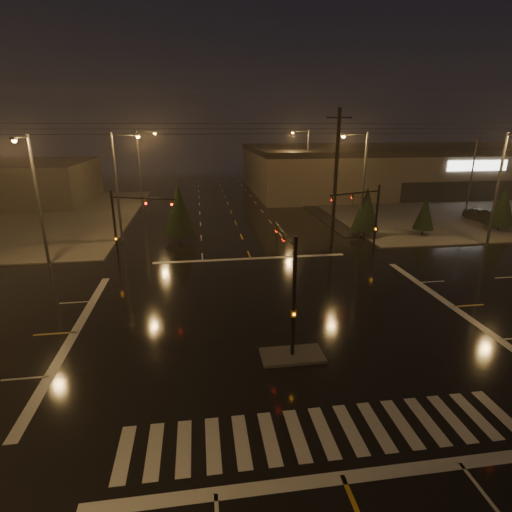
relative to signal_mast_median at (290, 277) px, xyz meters
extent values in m
plane|color=black|center=(0.00, 3.07, -3.75)|extent=(140.00, 140.00, 0.00)
cube|color=#494741|center=(30.00, 33.07, -3.69)|extent=(36.00, 36.00, 0.12)
cube|color=#494741|center=(0.00, -0.93, -3.68)|extent=(3.00, 1.60, 0.15)
cube|color=beige|center=(0.00, -5.93, -3.75)|extent=(15.00, 2.60, 0.01)
cube|color=beige|center=(0.00, -7.93, -3.75)|extent=(16.00, 0.50, 0.01)
cube|color=beige|center=(0.00, 14.07, -3.75)|extent=(16.00, 0.50, 0.01)
cube|color=black|center=(35.00, 31.07, -3.71)|extent=(50.00, 24.00, 0.08)
cube|color=brown|center=(35.00, 49.07, -0.25)|extent=(60.00, 28.00, 7.00)
cube|color=black|center=(35.00, 49.07, 3.05)|extent=(60.20, 28.20, 0.80)
cube|color=white|center=(35.00, 34.97, 1.45)|extent=(9.00, 0.20, 1.40)
cube|color=black|center=(35.00, 35.02, -2.15)|extent=(22.00, 0.15, 2.80)
cylinder|color=black|center=(0.00, -0.93, -0.75)|extent=(0.18, 0.18, 6.00)
cylinder|color=black|center=(0.00, 1.32, 1.75)|extent=(0.12, 4.50, 0.12)
imported|color=#594707|center=(0.00, 3.35, 1.70)|extent=(0.16, 0.20, 1.00)
cube|color=#594707|center=(0.00, -0.93, -1.45)|extent=(0.25, 0.18, 0.35)
cylinder|color=black|center=(10.50, 13.57, -0.75)|extent=(0.18, 0.18, 6.00)
cylinder|color=black|center=(8.15, 12.72, 1.75)|extent=(4.74, 1.82, 0.12)
imported|color=#594707|center=(6.04, 11.95, 1.70)|extent=(0.24, 0.22, 1.00)
cube|color=#594707|center=(10.50, 13.57, -1.45)|extent=(0.25, 0.18, 0.35)
cylinder|color=black|center=(-10.50, 13.57, -0.75)|extent=(0.18, 0.18, 6.00)
cylinder|color=black|center=(-8.15, 12.72, 1.75)|extent=(4.74, 1.82, 0.12)
imported|color=#594707|center=(-6.04, 11.95, 1.70)|extent=(0.24, 0.22, 1.00)
cube|color=#594707|center=(-10.50, 13.57, -1.45)|extent=(0.25, 0.18, 0.35)
cylinder|color=#38383A|center=(-11.50, 21.07, 1.25)|extent=(0.24, 0.24, 10.00)
cylinder|color=#38383A|center=(-10.30, 21.07, 6.05)|extent=(2.40, 0.14, 0.14)
cube|color=#38383A|center=(-9.20, 21.07, 6.00)|extent=(0.70, 0.30, 0.18)
sphere|color=orange|center=(-9.20, 21.07, 5.87)|extent=(0.32, 0.32, 0.32)
cylinder|color=#38383A|center=(-11.50, 37.07, 1.25)|extent=(0.24, 0.24, 10.00)
cylinder|color=#38383A|center=(-10.30, 37.07, 6.05)|extent=(2.40, 0.14, 0.14)
cube|color=#38383A|center=(-9.20, 37.07, 6.00)|extent=(0.70, 0.30, 0.18)
sphere|color=orange|center=(-9.20, 37.07, 5.87)|extent=(0.32, 0.32, 0.32)
cylinder|color=#38383A|center=(11.50, 19.07, 1.25)|extent=(0.24, 0.24, 10.00)
cylinder|color=#38383A|center=(10.30, 19.07, 6.05)|extent=(2.40, 0.14, 0.14)
cube|color=#38383A|center=(9.20, 19.07, 6.00)|extent=(0.70, 0.30, 0.18)
sphere|color=orange|center=(9.20, 19.07, 5.87)|extent=(0.32, 0.32, 0.32)
cylinder|color=#38383A|center=(11.50, 39.07, 1.25)|extent=(0.24, 0.24, 10.00)
cylinder|color=#38383A|center=(10.30, 39.07, 6.05)|extent=(2.40, 0.14, 0.14)
cube|color=#38383A|center=(9.20, 39.07, 6.00)|extent=(0.70, 0.30, 0.18)
sphere|color=orange|center=(9.20, 39.07, 5.87)|extent=(0.32, 0.32, 0.32)
cylinder|color=#38383A|center=(-16.00, 14.57, 1.25)|extent=(0.24, 0.24, 10.00)
cylinder|color=#38383A|center=(-16.00, 13.37, 6.05)|extent=(0.14, 2.40, 0.14)
cube|color=#38383A|center=(-16.00, 12.27, 6.00)|extent=(0.30, 0.70, 0.18)
sphere|color=orange|center=(-16.00, 12.27, 5.87)|extent=(0.32, 0.32, 0.32)
cylinder|color=#38383A|center=(22.00, 14.57, 1.25)|extent=(0.24, 0.24, 10.00)
cylinder|color=black|center=(8.00, 17.07, 2.25)|extent=(0.32, 0.32, 12.00)
cube|color=black|center=(8.00, 17.07, 7.45)|extent=(2.20, 0.12, 0.12)
cylinder|color=black|center=(12.08, 19.28, -3.40)|extent=(0.18, 0.18, 0.70)
cone|color=black|center=(12.08, 19.28, -0.93)|extent=(2.71, 2.71, 4.24)
cylinder|color=black|center=(18.02, 18.80, -3.40)|extent=(0.18, 0.18, 0.70)
cone|color=black|center=(18.02, 18.80, -1.46)|extent=(2.04, 2.04, 3.18)
cylinder|color=black|center=(26.78, 19.20, -3.40)|extent=(0.18, 0.18, 0.70)
cone|color=black|center=(26.78, 19.20, -0.97)|extent=(2.66, 2.66, 4.16)
cylinder|color=black|center=(-5.97, 20.41, -3.40)|extent=(0.18, 0.18, 0.70)
cone|color=black|center=(-5.97, 20.41, -0.69)|extent=(3.02, 3.02, 4.72)
imported|color=black|center=(28.06, 23.70, -2.99)|extent=(2.15, 4.57, 1.51)
camera|label=1|loc=(-4.13, -17.18, 6.81)|focal=28.00mm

